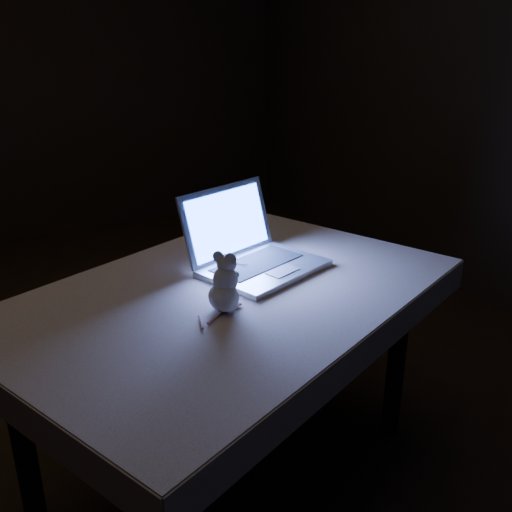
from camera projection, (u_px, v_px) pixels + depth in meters
floor at (112, 408)px, 2.44m from camera, size 5.00×5.00×0.00m
right_wall at (507, 73)px, 3.02m from camera, size 0.04×5.00×2.60m
table at (231, 388)px, 1.95m from camera, size 1.57×1.30×0.72m
tablecloth at (222, 308)px, 1.81m from camera, size 1.75×1.58×0.10m
laptop at (265, 234)px, 1.91m from camera, size 0.49×0.46×0.27m
plush_mouse at (223, 283)px, 1.65m from camera, size 0.18×0.18×0.18m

